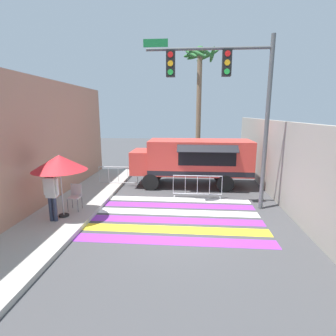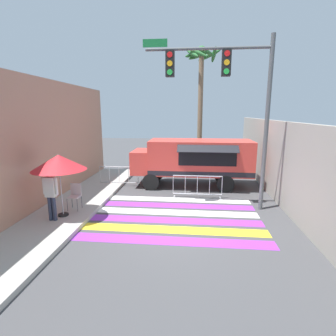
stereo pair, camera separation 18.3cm
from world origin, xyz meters
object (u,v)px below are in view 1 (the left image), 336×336
traffic_signal_pole (228,89)px  barricade_front (197,187)px  patio_umbrella (59,163)px  food_truck (191,158)px  vendor_person (51,192)px  folding_chair (75,194)px  palm_tree (199,83)px  barricade_side (118,177)px

traffic_signal_pole → barricade_front: size_ratio=2.96×
patio_umbrella → food_truck: bearing=47.4°
vendor_person → folding_chair: bearing=91.4°
vendor_person → traffic_signal_pole: bearing=36.0°
folding_chair → barricade_front: size_ratio=0.45×
traffic_signal_pole → food_truck: bearing=113.0°
food_truck → patio_umbrella: (-4.48, -4.87, 0.61)m
folding_chair → patio_umbrella: bearing=-89.2°
traffic_signal_pole → vendor_person: traffic_signal_pole is taller
folding_chair → palm_tree: palm_tree is taller
patio_umbrella → traffic_signal_pole: bearing=16.7°
folding_chair → vendor_person: vendor_person is taller
food_truck → traffic_signal_pole: traffic_signal_pole is taller
food_truck → vendor_person: food_truck is taller
barricade_front → barricade_side: (-4.03, 1.61, -0.00)m
food_truck → vendor_person: 7.03m
vendor_person → palm_tree: 11.97m
folding_chair → vendor_person: (-0.30, -1.13, 0.43)m
food_truck → palm_tree: size_ratio=0.77×
folding_chair → barricade_side: (0.62, 3.78, -0.23)m
patio_umbrella → vendor_person: (-0.15, -0.42, -0.90)m
food_truck → barricade_front: bearing=-81.0°
food_truck → barricade_front: 2.22m
barricade_front → barricade_side: bearing=158.3°
traffic_signal_pole → folding_chair: (-5.66, -1.03, -3.88)m
barricade_side → palm_tree: palm_tree is taller
barricade_front → palm_tree: size_ratio=0.28×
barricade_front → barricade_side: 4.34m
folding_chair → palm_tree: (4.85, 8.72, 4.88)m
patio_umbrella → barricade_side: 4.82m
barricade_front → palm_tree: bearing=88.3°
folding_chair → barricade_front: (4.65, 2.18, -0.23)m
patio_umbrella → vendor_person: 1.01m
food_truck → barricade_front: food_truck is taller
food_truck → folding_chair: size_ratio=6.18×
patio_umbrella → barricade_side: size_ratio=1.08×
patio_umbrella → vendor_person: patio_umbrella is taller
vendor_person → palm_tree: size_ratio=0.23×
barricade_side → palm_tree: 8.27m
folding_chair → barricade_side: size_ratio=0.48×
barricade_front → palm_tree: 8.30m
food_truck → barricade_side: 3.86m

